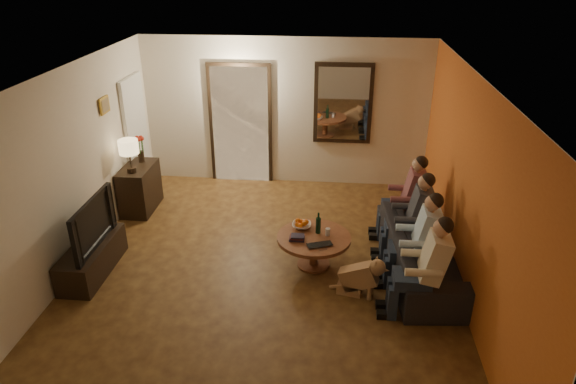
# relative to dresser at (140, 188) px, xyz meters

# --- Properties ---
(floor) EXTENTS (5.00, 6.00, 0.01)m
(floor) POSITION_rel_dresser_xyz_m (2.25, -1.64, -0.38)
(floor) COLOR #452712
(floor) RESTS_ON ground
(ceiling) EXTENTS (5.00, 6.00, 0.01)m
(ceiling) POSITION_rel_dresser_xyz_m (2.25, -1.64, 2.22)
(ceiling) COLOR white
(ceiling) RESTS_ON back_wall
(back_wall) EXTENTS (5.00, 0.02, 2.60)m
(back_wall) POSITION_rel_dresser_xyz_m (2.25, 1.36, 0.92)
(back_wall) COLOR beige
(back_wall) RESTS_ON floor
(front_wall) EXTENTS (5.00, 0.02, 2.60)m
(front_wall) POSITION_rel_dresser_xyz_m (2.25, -4.64, 0.92)
(front_wall) COLOR beige
(front_wall) RESTS_ON floor
(left_wall) EXTENTS (0.02, 6.00, 2.60)m
(left_wall) POSITION_rel_dresser_xyz_m (-0.25, -1.64, 0.92)
(left_wall) COLOR beige
(left_wall) RESTS_ON floor
(right_wall) EXTENTS (0.02, 6.00, 2.60)m
(right_wall) POSITION_rel_dresser_xyz_m (4.75, -1.64, 0.92)
(right_wall) COLOR beige
(right_wall) RESTS_ON floor
(orange_accent) EXTENTS (0.01, 6.00, 2.60)m
(orange_accent) POSITION_rel_dresser_xyz_m (4.74, -1.64, 0.92)
(orange_accent) COLOR #CD5F23
(orange_accent) RESTS_ON right_wall
(kitchen_doorway) EXTENTS (1.00, 0.06, 2.10)m
(kitchen_doorway) POSITION_rel_dresser_xyz_m (1.45, 1.34, 0.67)
(kitchen_doorway) COLOR #FFE0A5
(kitchen_doorway) RESTS_ON floor
(door_trim) EXTENTS (1.12, 0.04, 2.22)m
(door_trim) POSITION_rel_dresser_xyz_m (1.45, 1.33, 0.67)
(door_trim) COLOR black
(door_trim) RESTS_ON floor
(fridge_glimpse) EXTENTS (0.45, 0.03, 1.70)m
(fridge_glimpse) POSITION_rel_dresser_xyz_m (1.70, 1.35, 0.52)
(fridge_glimpse) COLOR silver
(fridge_glimpse) RESTS_ON floor
(mirror_frame) EXTENTS (1.00, 0.05, 1.40)m
(mirror_frame) POSITION_rel_dresser_xyz_m (3.25, 1.32, 1.12)
(mirror_frame) COLOR black
(mirror_frame) RESTS_ON back_wall
(mirror_glass) EXTENTS (0.86, 0.02, 1.26)m
(mirror_glass) POSITION_rel_dresser_xyz_m (3.25, 1.29, 1.12)
(mirror_glass) COLOR white
(mirror_glass) RESTS_ON back_wall
(white_door) EXTENTS (0.06, 0.85, 2.04)m
(white_door) POSITION_rel_dresser_xyz_m (-0.21, 0.66, 0.64)
(white_door) COLOR white
(white_door) RESTS_ON floor
(framed_art) EXTENTS (0.03, 0.28, 0.24)m
(framed_art) POSITION_rel_dresser_xyz_m (-0.22, -0.34, 1.47)
(framed_art) COLOR #B28C33
(framed_art) RESTS_ON left_wall
(art_canvas) EXTENTS (0.01, 0.22, 0.18)m
(art_canvas) POSITION_rel_dresser_xyz_m (-0.21, -0.34, 1.47)
(art_canvas) COLOR brown
(art_canvas) RESTS_ON left_wall
(dresser) EXTENTS (0.45, 0.84, 0.75)m
(dresser) POSITION_rel_dresser_xyz_m (0.00, 0.00, 0.00)
(dresser) COLOR black
(dresser) RESTS_ON floor
(table_lamp) EXTENTS (0.30, 0.30, 0.54)m
(table_lamp) POSITION_rel_dresser_xyz_m (0.00, -0.22, 0.65)
(table_lamp) COLOR beige
(table_lamp) RESTS_ON dresser
(flower_vase) EXTENTS (0.14, 0.14, 0.44)m
(flower_vase) POSITION_rel_dresser_xyz_m (0.00, 0.22, 0.60)
(flower_vase) COLOR #B02112
(flower_vase) RESTS_ON dresser
(tv_stand) EXTENTS (0.45, 1.24, 0.41)m
(tv_stand) POSITION_rel_dresser_xyz_m (0.00, -1.84, -0.17)
(tv_stand) COLOR black
(tv_stand) RESTS_ON floor
(tv) EXTENTS (1.13, 0.15, 0.65)m
(tv) POSITION_rel_dresser_xyz_m (0.00, -1.84, 0.36)
(tv) COLOR black
(tv) RESTS_ON tv_stand
(sofa) EXTENTS (2.26, 1.04, 0.64)m
(sofa) POSITION_rel_dresser_xyz_m (4.32, -1.45, -0.05)
(sofa) COLOR black
(sofa) RESTS_ON floor
(person_a) EXTENTS (0.60, 0.40, 1.20)m
(person_a) POSITION_rel_dresser_xyz_m (4.22, -2.35, 0.22)
(person_a) COLOR tan
(person_a) RESTS_ON sofa
(person_b) EXTENTS (0.60, 0.40, 1.20)m
(person_b) POSITION_rel_dresser_xyz_m (4.22, -1.75, 0.22)
(person_b) COLOR tan
(person_b) RESTS_ON sofa
(person_c) EXTENTS (0.60, 0.40, 1.20)m
(person_c) POSITION_rel_dresser_xyz_m (4.22, -1.15, 0.22)
(person_c) COLOR tan
(person_c) RESTS_ON sofa
(person_d) EXTENTS (0.60, 0.40, 1.20)m
(person_d) POSITION_rel_dresser_xyz_m (4.22, -0.55, 0.22)
(person_d) COLOR tan
(person_d) RESTS_ON sofa
(dog) EXTENTS (0.60, 0.36, 0.56)m
(dog) POSITION_rel_dresser_xyz_m (3.48, -2.02, -0.10)
(dog) COLOR #986B46
(dog) RESTS_ON floor
(coffee_table) EXTENTS (1.22, 1.22, 0.45)m
(coffee_table) POSITION_rel_dresser_xyz_m (2.90, -1.41, -0.15)
(coffee_table) COLOR brown
(coffee_table) RESTS_ON floor
(bowl) EXTENTS (0.26, 0.26, 0.06)m
(bowl) POSITION_rel_dresser_xyz_m (2.72, -1.19, 0.11)
(bowl) COLOR white
(bowl) RESTS_ON coffee_table
(oranges) EXTENTS (0.20, 0.20, 0.08)m
(oranges) POSITION_rel_dresser_xyz_m (2.72, -1.19, 0.17)
(oranges) COLOR orange
(oranges) RESTS_ON bowl
(wine_bottle) EXTENTS (0.07, 0.07, 0.31)m
(wine_bottle) POSITION_rel_dresser_xyz_m (2.95, -1.31, 0.23)
(wine_bottle) COLOR black
(wine_bottle) RESTS_ON coffee_table
(wine_glass) EXTENTS (0.06, 0.06, 0.10)m
(wine_glass) POSITION_rel_dresser_xyz_m (3.08, -1.36, 0.12)
(wine_glass) COLOR silver
(wine_glass) RESTS_ON coffee_table
(book_stack) EXTENTS (0.20, 0.15, 0.07)m
(book_stack) POSITION_rel_dresser_xyz_m (2.68, -1.51, 0.11)
(book_stack) COLOR black
(book_stack) RESTS_ON coffee_table
(laptop) EXTENTS (0.38, 0.31, 0.03)m
(laptop) POSITION_rel_dresser_xyz_m (3.00, -1.69, 0.09)
(laptop) COLOR black
(laptop) RESTS_ON coffee_table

